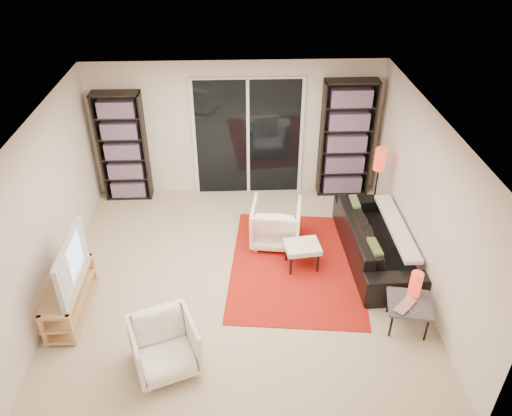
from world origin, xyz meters
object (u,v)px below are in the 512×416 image
object	(u,v)px
armchair_front	(164,346)
side_table	(409,305)
bookshelf_left	(123,147)
floor_lamp	(379,167)
armchair_back	(276,223)
tv_stand	(70,297)
bookshelf_right	(346,140)
sofa	(376,240)
ottoman	(302,248)

from	to	relation	value
armchair_front	side_table	xyz separation A→B (m)	(2.98, 0.51, 0.03)
bookshelf_left	floor_lamp	bearing A→B (deg)	-12.98
floor_lamp	armchair_back	bearing A→B (deg)	-162.67
tv_stand	bookshelf_right	bearing A→B (deg)	35.39
tv_stand	sofa	world-z (taller)	sofa
sofa	side_table	size ratio (longest dim) A/B	3.50
bookshelf_right	tv_stand	xyz separation A→B (m)	(-4.11, -2.92, -0.79)
armchair_back	armchair_front	bearing A→B (deg)	67.31
floor_lamp	sofa	bearing A→B (deg)	-100.93
bookshelf_left	side_table	bearing A→B (deg)	-39.45
armchair_back	ottoman	distance (m)	0.71
tv_stand	sofa	bearing A→B (deg)	12.97
ottoman	armchair_back	bearing A→B (deg)	118.24
bookshelf_right	floor_lamp	world-z (taller)	bookshelf_right
armchair_front	side_table	bearing A→B (deg)	-10.63
armchair_back	floor_lamp	xyz separation A→B (m)	(1.65, 0.52, 0.67)
tv_stand	ottoman	distance (m)	3.23
sofa	ottoman	bearing A→B (deg)	97.17
armchair_front	ottoman	xyz separation A→B (m)	(1.79, 1.75, 0.01)
bookshelf_left	sofa	world-z (taller)	bookshelf_left
bookshelf_left	bookshelf_right	bearing A→B (deg)	-0.00
sofa	armchair_front	size ratio (longest dim) A/B	3.02
sofa	ottoman	size ratio (longest dim) A/B	4.04
bookshelf_left	armchair_back	xyz separation A→B (m)	(2.53, -1.48, -0.63)
bookshelf_left	armchair_front	bearing A→B (deg)	-74.38
sofa	ottoman	xyz separation A→B (m)	(-1.13, -0.17, 0.02)
tv_stand	armchair_back	xyz separation A→B (m)	(2.79, 1.44, 0.08)
sofa	floor_lamp	xyz separation A→B (m)	(0.19, 0.97, 0.70)
bookshelf_left	armchair_front	distance (m)	4.05
sofa	ottoman	distance (m)	1.14
sofa	bookshelf_left	bearing A→B (deg)	62.80
bookshelf_left	ottoman	world-z (taller)	bookshelf_left
sofa	tv_stand	bearing A→B (deg)	101.65
armchair_front	ottoman	bearing A→B (deg)	23.91
tv_stand	armchair_back	size ratio (longest dim) A/B	1.61
armchair_back	side_table	xyz separation A→B (m)	(1.53, -1.86, 0.01)
sofa	armchair_front	world-z (taller)	armchair_front
side_table	armchair_front	bearing A→B (deg)	-170.25
bookshelf_left	side_table	distance (m)	5.29
side_table	floor_lamp	xyz separation A→B (m)	(0.12, 2.38, 0.66)
bookshelf_right	side_table	size ratio (longest dim) A/B	3.35
ottoman	side_table	bearing A→B (deg)	-46.03
bookshelf_left	tv_stand	distance (m)	3.01
armchair_front	side_table	world-z (taller)	armchair_front
bookshelf_right	ottoman	size ratio (longest dim) A/B	3.87
bookshelf_right	floor_lamp	xyz separation A→B (m)	(0.33, -0.96, -0.03)
ottoman	floor_lamp	xyz separation A→B (m)	(1.31, 1.14, 0.68)
tv_stand	side_table	distance (m)	4.34
bookshelf_right	ottoman	bearing A→B (deg)	-114.99
bookshelf_right	tv_stand	size ratio (longest dim) A/B	1.71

